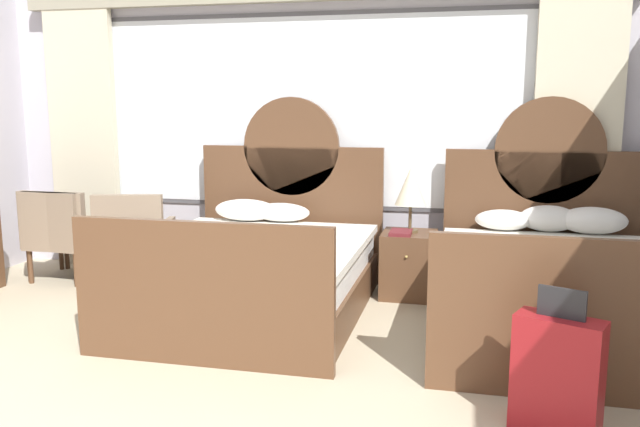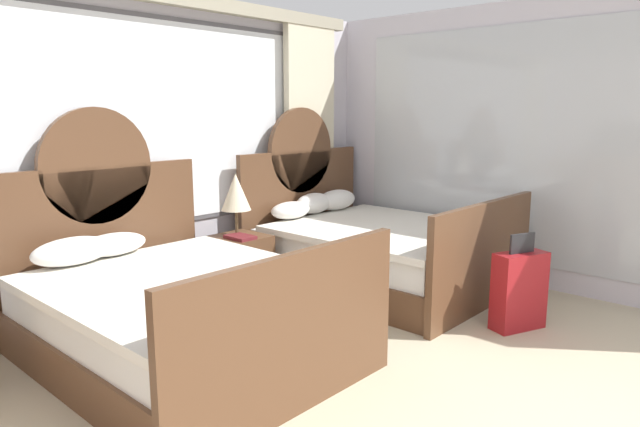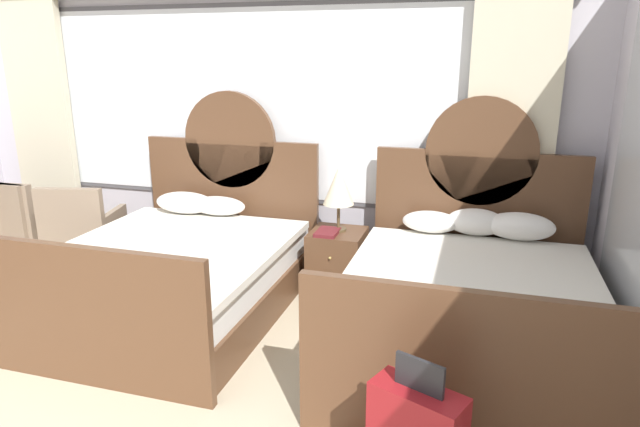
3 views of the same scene
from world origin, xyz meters
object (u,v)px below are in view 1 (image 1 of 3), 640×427
armchair_by_window_right (63,232)px  suitcase_on_floor (557,375)px  table_lamp_on_nightstand (411,186)px  book_on_nightstand (401,232)px  nightstand_between_beds (409,264)px  armchair_by_window_left (134,235)px  bed_near_mirror (558,286)px  bed_near_window (257,269)px  armchair_by_window_centre (65,232)px

armchair_by_window_right → suitcase_on_floor: size_ratio=1.13×
table_lamp_on_nightstand → book_on_nightstand: size_ratio=2.19×
nightstand_between_beds → armchair_by_window_left: 2.51m
bed_near_mirror → table_lamp_on_nightstand: (-1.14, 0.72, 0.60)m
table_lamp_on_nightstand → book_on_nightstand: table_lamp_on_nightstand is taller
bed_near_window → table_lamp_on_nightstand: bed_near_window is taller
bed_near_mirror → nightstand_between_beds: 1.33m
nightstand_between_beds → armchair_by_window_centre: bearing=-176.6°
armchair_by_window_centre → armchair_by_window_right: size_ratio=1.00×
book_on_nightstand → armchair_by_window_left: (-2.43, -0.10, -0.12)m
armchair_by_window_left → armchair_by_window_right: (-0.73, -0.00, 0.00)m
book_on_nightstand → armchair_by_window_centre: 3.16m
book_on_nightstand → armchair_by_window_centre: size_ratio=0.30×
armchair_by_window_left → table_lamp_on_nightstand: bearing=5.0°
table_lamp_on_nightstand → armchair_by_window_centre: size_ratio=0.66×
armchair_by_window_left → armchair_by_window_right: 0.73m
armchair_by_window_left → armchair_by_window_centre: (-0.72, -0.00, 0.00)m
table_lamp_on_nightstand → suitcase_on_floor: (0.95, -2.25, -0.65)m
bed_near_window → nightstand_between_beds: (1.14, 0.70, -0.07)m
armchair_by_window_centre → suitcase_on_floor: bearing=-26.0°
armchair_by_window_centre → suitcase_on_floor: 4.64m
table_lamp_on_nightstand → suitcase_on_floor: 2.53m
armchair_by_window_left → armchair_by_window_centre: 0.72m
suitcase_on_floor → table_lamp_on_nightstand: bearing=112.9°
bed_near_window → nightstand_between_beds: 1.34m
book_on_nightstand → armchair_by_window_right: size_ratio=0.30×
armchair_by_window_centre → book_on_nightstand: bearing=1.8°
bed_near_mirror → armchair_by_window_left: (-3.63, 0.50, 0.11)m
bed_near_window → book_on_nightstand: bearing=29.4°
suitcase_on_floor → armchair_by_window_right: bearing=154.1°
book_on_nightstand → armchair_by_window_centre: armchair_by_window_centre is taller
bed_near_mirror → armchair_by_window_right: 4.39m
bed_near_window → armchair_by_window_right: (-2.09, 0.51, 0.11)m
armchair_by_window_right → table_lamp_on_nightstand: bearing=3.9°
nightstand_between_beds → table_lamp_on_nightstand: bearing=91.0°
bed_near_mirror → armchair_by_window_right: bearing=173.5°
suitcase_on_floor → bed_near_mirror: bearing=83.1°
armchair_by_window_centre → armchair_by_window_right: (-0.01, 0.00, 0.00)m
book_on_nightstand → armchair_by_window_left: 2.44m
book_on_nightstand → armchair_by_window_centre: bearing=-178.2°
bed_near_window → table_lamp_on_nightstand: bearing=32.6°
bed_near_window → armchair_by_window_right: bearing=166.3°
bed_near_window → armchair_by_window_centre: bearing=166.2°
book_on_nightstand → armchair_by_window_right: (-3.16, -0.10, -0.12)m
book_on_nightstand → suitcase_on_floor: (1.02, -2.13, -0.27)m
bed_near_window → bed_near_mirror: (2.28, 0.01, 0.00)m
nightstand_between_beds → armchair_by_window_right: bearing=-176.6°
armchair_by_window_right → bed_near_window: bearing=-13.7°
armchair_by_window_left → armchair_by_window_centre: size_ratio=1.00×
bed_near_window → armchair_by_window_centre: size_ratio=2.55×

